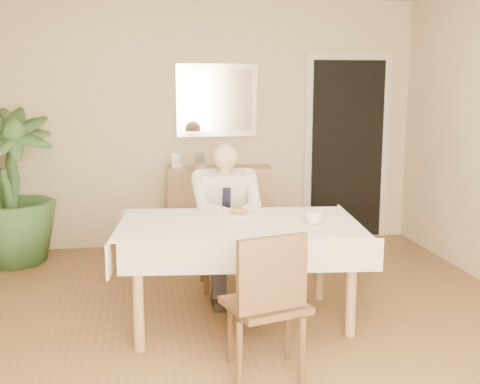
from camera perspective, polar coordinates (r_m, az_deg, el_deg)
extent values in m
plane|color=brown|center=(4.31, 0.78, -13.37)|extent=(5.00, 5.00, 0.00)
cube|color=beige|center=(6.44, -3.14, 6.44)|extent=(4.50, 0.02, 2.60)
cube|color=beige|center=(1.61, 16.88, -5.56)|extent=(4.50, 0.02, 2.60)
cube|color=silver|center=(1.59, 16.84, -0.18)|extent=(1.34, 0.02, 1.44)
cube|color=white|center=(1.61, 16.53, -0.05)|extent=(1.18, 0.02, 1.28)
cube|color=silver|center=(6.79, 10.05, 3.95)|extent=(0.96, 0.03, 2.10)
cube|color=black|center=(6.76, 10.13, 3.93)|extent=(0.80, 0.05, 1.95)
cube|color=silver|center=(6.41, -2.19, 8.67)|extent=(0.86, 0.03, 0.76)
cube|color=white|center=(6.39, -2.17, 8.66)|extent=(0.74, 0.02, 0.64)
cube|color=#917050|center=(4.30, -0.10, -3.29)|extent=(1.69, 1.07, 0.04)
cube|color=silver|center=(4.29, -0.10, -2.95)|extent=(1.80, 1.18, 0.01)
cube|color=silver|center=(3.84, 1.11, -6.18)|extent=(1.69, 0.20, 0.22)
cube|color=silver|center=(4.80, -1.07, -2.84)|extent=(1.69, 0.20, 0.22)
cube|color=silver|center=(4.27, -11.48, -4.71)|extent=(0.12, 1.00, 0.22)
cube|color=silver|center=(4.53, 10.60, -3.81)|extent=(0.12, 1.00, 0.22)
cylinder|color=#917050|center=(4.00, -9.62, -10.04)|extent=(0.07, 0.07, 0.70)
cylinder|color=#917050|center=(4.23, 10.51, -8.90)|extent=(0.07, 0.07, 0.70)
cylinder|color=#917050|center=(4.70, -9.61, -6.93)|extent=(0.07, 0.07, 0.70)
cylinder|color=#917050|center=(4.90, 7.57, -6.15)|extent=(0.07, 0.07, 0.70)
cube|color=#412814|center=(5.14, -1.55, -4.61)|extent=(0.42, 0.42, 0.04)
cube|color=#412814|center=(5.26, -1.83, -1.59)|extent=(0.40, 0.06, 0.40)
cylinder|color=#412814|center=(5.02, -3.22, -7.54)|extent=(0.04, 0.04, 0.39)
cylinder|color=#412814|center=(5.06, 0.67, -7.36)|extent=(0.04, 0.04, 0.39)
cylinder|color=#412814|center=(5.34, -3.62, -6.43)|extent=(0.04, 0.04, 0.39)
cylinder|color=#412814|center=(5.39, 0.03, -6.27)|extent=(0.04, 0.04, 0.39)
cube|color=#412814|center=(3.62, 2.38, -10.65)|extent=(0.53, 0.53, 0.04)
cube|color=#412814|center=(3.36, 3.09, -7.76)|extent=(0.42, 0.16, 0.43)
cylinder|color=#412814|center=(3.51, -0.04, -15.36)|extent=(0.04, 0.04, 0.42)
cylinder|color=#412814|center=(3.58, 5.92, -14.87)|extent=(0.04, 0.04, 0.42)
cylinder|color=#412814|center=(3.84, -0.95, -13.03)|extent=(0.04, 0.04, 0.42)
cylinder|color=#412814|center=(3.91, 4.48, -12.65)|extent=(0.04, 0.04, 0.42)
cube|color=silver|center=(5.02, -1.50, -0.96)|extent=(0.42, 0.31, 0.55)
cube|color=black|center=(4.91, -1.30, -1.58)|extent=(0.07, 0.08, 0.36)
cylinder|color=tan|center=(4.93, -1.45, 2.19)|extent=(0.09, 0.09, 0.08)
sphere|color=tan|center=(4.89, -1.41, 3.37)|extent=(0.21, 0.21, 0.21)
cube|color=black|center=(4.87, -2.33, -4.16)|extent=(0.13, 0.42, 0.13)
cube|color=black|center=(4.90, -0.01, -4.06)|extent=(0.13, 0.42, 0.13)
cube|color=black|center=(4.78, -2.04, -8.06)|extent=(0.11, 0.12, 0.45)
cube|color=black|center=(4.81, 0.35, -7.94)|extent=(0.11, 0.12, 0.45)
cube|color=black|center=(4.79, -1.93, -10.44)|extent=(0.11, 0.26, 0.07)
cube|color=black|center=(4.82, 0.47, -10.31)|extent=(0.11, 0.26, 0.07)
cylinder|color=white|center=(4.53, -0.03, -2.04)|extent=(0.26, 0.26, 0.02)
ellipsoid|color=brown|center=(4.53, -0.03, -1.77)|extent=(0.14, 0.14, 0.06)
cylinder|color=silver|center=(4.48, 0.60, -1.97)|extent=(0.01, 0.13, 0.01)
cylinder|color=silver|center=(4.47, -0.42, -2.01)|extent=(0.01, 0.13, 0.01)
imported|color=white|center=(4.24, 7.01, -2.44)|extent=(0.15, 0.15, 0.09)
cube|color=#917050|center=(6.39, -1.95, -1.45)|extent=(1.11, 0.46, 0.86)
cube|color=silver|center=(6.32, -6.04, 2.98)|extent=(0.10, 0.02, 0.14)
cube|color=silver|center=(6.36, -3.85, 3.07)|extent=(0.10, 0.02, 0.14)
cube|color=silver|center=(6.33, -1.26, 3.05)|extent=(0.10, 0.02, 0.14)
imported|color=#2B4E25|center=(6.16, -20.97, 0.43)|extent=(1.03, 1.03, 1.50)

